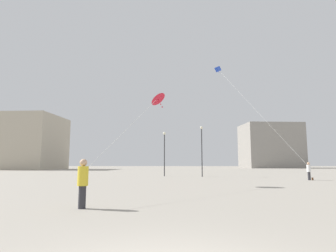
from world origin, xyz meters
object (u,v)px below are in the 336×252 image
(kite_cobalt_delta, at_px, (221,72))
(lamppost_west, at_px, (165,147))
(building_centre_hall, at_px, (271,146))
(lamppost_east, at_px, (202,144))
(handbag_beside_flyer, at_px, (313,179))
(building_left_hall, at_px, (28,143))
(person_in_yellow, at_px, (83,181))
(person_in_white, at_px, (309,170))
(kite_crimson_diamond, at_px, (158,99))

(kite_cobalt_delta, bearing_deg, lamppost_west, -154.45)
(kite_cobalt_delta, xyz_separation_m, building_centre_hall, (27.32, 57.31, -7.34))
(kite_cobalt_delta, height_order, lamppost_east, kite_cobalt_delta)
(building_centre_hall, height_order, handbag_beside_flyer, building_centre_hall)
(building_centre_hall, height_order, lamppost_west, building_centre_hall)
(building_left_hall, xyz_separation_m, building_centre_hall, (72.00, 22.57, 0.42))
(person_in_yellow, distance_m, building_left_hall, 72.87)
(person_in_yellow, bearing_deg, handbag_beside_flyer, -50.78)
(person_in_yellow, relative_size, lamppost_west, 0.32)
(person_in_white, bearing_deg, building_left_hall, -125.67)
(kite_crimson_diamond, bearing_deg, lamppost_east, 69.46)
(lamppost_east, bearing_deg, lamppost_west, 164.03)
(kite_cobalt_delta, bearing_deg, building_left_hall, 142.13)
(kite_cobalt_delta, height_order, handbag_beside_flyer, kite_cobalt_delta)
(person_in_yellow, relative_size, kite_crimson_diamond, 0.15)
(building_left_hall, height_order, lamppost_east, building_left_hall)
(person_in_yellow, distance_m, lamppost_east, 25.53)
(person_in_yellow, bearing_deg, lamppost_west, -12.18)
(person_in_white, bearing_deg, kite_cobalt_delta, -146.61)
(person_in_yellow, height_order, kite_cobalt_delta, kite_cobalt_delta)
(kite_crimson_diamond, bearing_deg, person_in_yellow, -101.79)
(building_centre_hall, distance_m, lamppost_west, 70.79)
(lamppost_east, xyz_separation_m, lamppost_west, (-4.59, 1.31, -0.32))
(person_in_white, bearing_deg, person_in_yellow, -37.01)
(kite_cobalt_delta, distance_m, building_left_hall, 57.13)
(lamppost_east, bearing_deg, person_in_yellow, -106.65)
(person_in_yellow, bearing_deg, lamppost_east, -22.88)
(person_in_white, xyz_separation_m, kite_crimson_diamond, (-14.47, -6.23, 5.65))
(kite_crimson_diamond, distance_m, building_left_hall, 64.33)
(lamppost_west, bearing_deg, building_centre_hall, 59.94)
(person_in_white, height_order, lamppost_east, lamppost_east)
(person_in_yellow, distance_m, handbag_beside_flyer, 24.42)
(person_in_white, xyz_separation_m, building_centre_hall, (21.30, 69.49, 6.46))
(kite_cobalt_delta, relative_size, lamppost_east, 2.34)
(lamppost_east, bearing_deg, building_centre_hall, 63.75)
(lamppost_west, bearing_deg, lamppost_east, -15.97)
(lamppost_west, bearing_deg, handbag_beside_flyer, -29.60)
(kite_crimson_diamond, height_order, building_centre_hall, building_centre_hall)
(building_centre_hall, bearing_deg, lamppost_east, -116.25)
(kite_crimson_diamond, xyz_separation_m, building_centre_hall, (35.77, 75.72, 0.82))
(person_in_yellow, bearing_deg, kite_crimson_diamond, -18.01)
(lamppost_east, bearing_deg, person_in_white, -36.33)
(building_centre_hall, xyz_separation_m, lamppost_west, (-35.41, -61.18, -3.72))
(person_in_yellow, bearing_deg, building_centre_hall, -29.91)
(kite_crimson_diamond, xyz_separation_m, handbag_beside_flyer, (14.82, 6.33, -6.47))
(handbag_beside_flyer, bearing_deg, lamppost_west, 150.40)
(person_in_white, height_order, person_in_yellow, person_in_yellow)
(kite_crimson_diamond, bearing_deg, kite_cobalt_delta, 65.33)
(kite_crimson_diamond, height_order, lamppost_east, kite_crimson_diamond)
(person_in_white, xyz_separation_m, building_left_hall, (-50.70, 46.92, 6.04))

